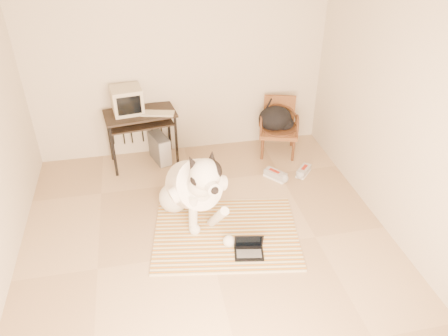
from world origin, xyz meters
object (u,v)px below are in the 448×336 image
object	(u,v)px
rattan_chair	(279,126)
backpack	(277,119)
crt_monitor	(127,100)
computer_desk	(141,120)
pc_tower	(160,148)
laptop	(249,248)
dog	(194,187)

from	to	relation	value
rattan_chair	backpack	xyz separation A→B (m)	(-0.04, -0.02, 0.13)
crt_monitor	backpack	distance (m)	2.05
computer_desk	pc_tower	size ratio (longest dim) A/B	2.17
computer_desk	pc_tower	bearing A→B (deg)	2.60
laptop	rattan_chair	xyz separation A→B (m)	(0.94, 1.99, 0.32)
backpack	computer_desk	bearing A→B (deg)	177.74
dog	crt_monitor	xyz separation A→B (m)	(-0.65, 1.37, 0.52)
dog	computer_desk	distance (m)	1.43
rattan_chair	backpack	distance (m)	0.13
laptop	computer_desk	size ratio (longest dim) A/B	0.35
backpack	pc_tower	bearing A→B (deg)	177.09
dog	crt_monitor	bearing A→B (deg)	115.38
laptop	backpack	distance (m)	2.21
computer_desk	crt_monitor	distance (m)	0.32
pc_tower	backpack	bearing A→B (deg)	-2.91
dog	laptop	distance (m)	0.93
computer_desk	crt_monitor	world-z (taller)	crt_monitor
crt_monitor	pc_tower	xyz separation A→B (m)	(0.36, -0.05, -0.74)
laptop	rattan_chair	bearing A→B (deg)	64.78
dog	backpack	world-z (taller)	dog
crt_monitor	backpack	xyz separation A→B (m)	(2.01, -0.13, -0.41)
computer_desk	rattan_chair	world-z (taller)	rattan_chair
computer_desk	pc_tower	xyz separation A→B (m)	(0.22, 0.01, -0.46)
dog	laptop	world-z (taller)	dog
laptop	computer_desk	bearing A→B (deg)	115.36
dog	backpack	xyz separation A→B (m)	(1.36, 1.24, 0.11)
laptop	dog	bearing A→B (deg)	122.16
computer_desk	rattan_chair	size ratio (longest dim) A/B	1.24
computer_desk	rattan_chair	distance (m)	1.93
computer_desk	dog	bearing A→B (deg)	-68.83
dog	pc_tower	world-z (taller)	dog
laptop	rattan_chair	distance (m)	2.22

